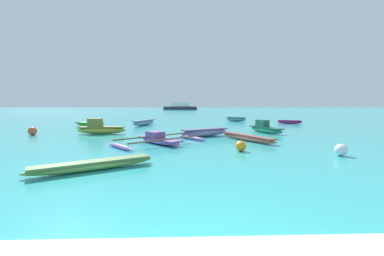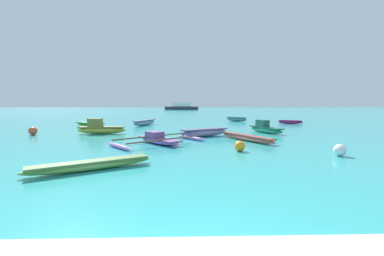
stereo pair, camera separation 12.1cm
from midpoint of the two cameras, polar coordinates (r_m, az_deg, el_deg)
The scene contains 14 objects.
moored_boat_0 at distance 24.08m, azimuth -10.38°, elevation 1.23°, with size 1.81×3.56×0.50m.
moored_boat_1 at distance 8.56m, azimuth -21.07°, elevation -7.61°, with size 3.58×2.39×0.29m.
moored_boat_2 at distance 27.32m, azimuth 21.09°, elevation 1.30°, with size 2.41×1.47×0.36m.
moored_boat_3 at distance 14.42m, azimuth 12.24°, elevation -2.04°, with size 2.42×3.94×0.32m.
moored_boat_4 at distance 18.46m, azimuth 16.16°, elevation -0.09°, with size 1.79×3.11×0.88m.
moored_boat_5 at distance 18.20m, azimuth -19.51°, elevation -0.09°, with size 3.19×0.71×1.04m.
moored_boat_6 at distance 29.28m, azimuth 9.99°, elevation 1.98°, with size 2.23×1.95×0.48m.
moored_boat_7 at distance 24.46m, azimuth -21.65°, elevation 0.79°, with size 3.39×2.87×0.33m.
moored_boat_8 at distance 13.19m, azimuth -7.24°, elevation -2.59°, with size 5.00×4.70×0.59m.
moored_boat_9 at distance 15.86m, azimuth 3.02°, elevation -0.92°, with size 3.21×2.14×0.49m.
mooring_buoy_0 at distance 11.17m, azimuth 10.88°, elevation -3.98°, with size 0.45×0.45×0.45m.
mooring_buoy_1 at distance 19.43m, azimuth -31.72°, elevation -0.56°, with size 0.53×0.53×0.53m.
mooring_buoy_2 at distance 11.59m, azimuth 30.28°, elevation -4.26°, with size 0.47×0.47×0.47m.
distant_ferry at distance 78.19m, azimuth -2.31°, elevation 4.72°, with size 10.07×2.21×2.21m.
Camera 2 is at (0.09, -2.56, 2.06)m, focal length 24.00 mm.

